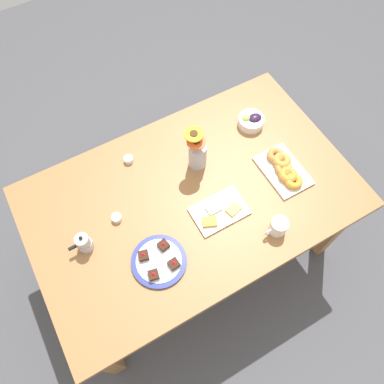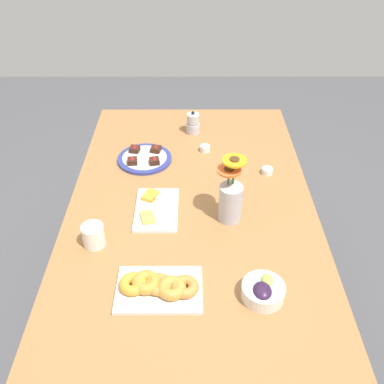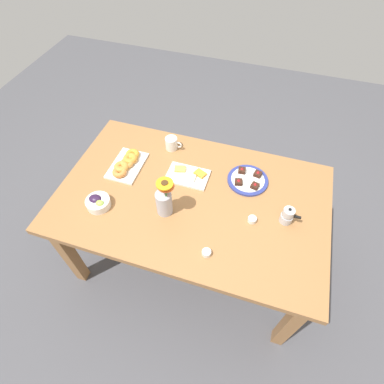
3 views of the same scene
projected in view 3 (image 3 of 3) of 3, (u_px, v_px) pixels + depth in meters
ground_plane at (192, 253)px, 2.36m from camera, size 6.00×6.00×0.00m
dining_table at (192, 205)px, 1.85m from camera, size 1.60×1.00×0.74m
coffee_mug at (172, 143)px, 2.00m from camera, size 0.12×0.08×0.09m
grape_bowl at (98, 202)px, 1.72m from camera, size 0.14×0.14×0.07m
cheese_platter at (188, 175)px, 1.87m from camera, size 0.26×0.17×0.03m
croissant_platter at (127, 164)px, 1.92m from camera, size 0.19×0.28×0.05m
jam_cup_honey at (252, 219)px, 1.66m from camera, size 0.05×0.05×0.03m
jam_cup_berry at (206, 253)px, 1.54m from camera, size 0.05×0.05×0.03m
dessert_plate at (248, 180)px, 1.85m from camera, size 0.25×0.25×0.05m
flower_vase at (164, 201)px, 1.64m from camera, size 0.11×0.11×0.27m
moka_pot at (287, 216)px, 1.64m from camera, size 0.11×0.07×0.12m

